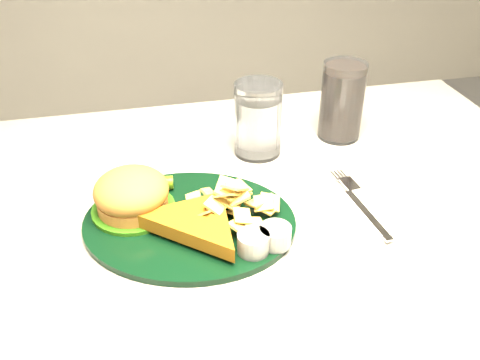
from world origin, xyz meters
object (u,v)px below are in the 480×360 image
(dinner_plate, at_px, (189,206))
(cola_glass, at_px, (342,101))
(water_glass, at_px, (258,119))
(fork_napkin, at_px, (365,211))

(dinner_plate, xyz_separation_m, cola_glass, (0.31, 0.21, 0.04))
(dinner_plate, relative_size, cola_glass, 2.15)
(dinner_plate, height_order, water_glass, water_glass)
(water_glass, xyz_separation_m, fork_napkin, (0.11, -0.22, -0.06))
(cola_glass, xyz_separation_m, fork_napkin, (-0.05, -0.24, -0.07))
(water_glass, distance_m, cola_glass, 0.17)
(water_glass, height_order, fork_napkin, water_glass)
(cola_glass, bearing_deg, water_glass, -171.39)
(cola_glass, distance_m, fork_napkin, 0.26)
(dinner_plate, xyz_separation_m, water_glass, (0.15, 0.19, 0.03))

